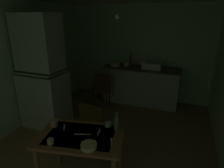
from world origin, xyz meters
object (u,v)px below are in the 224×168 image
Objects in this scene: hand_pump at (130,60)px; glass_bottle at (117,122)px; serving_bowl_wide at (89,146)px; sink_basin at (152,65)px; chair_far_side at (95,128)px; chair_by_counter at (101,89)px; dining_table at (81,143)px; mixing_bowl_counter at (115,64)px; hutch_cabinet at (43,77)px; mug_tall at (54,123)px.

glass_bottle is at bearing -77.72° from hand_pump.
sink_basin is at bearing 87.17° from serving_bowl_wide.
hand_pump is at bearing 92.79° from chair_far_side.
chair_by_counter is at bearing -128.48° from hand_pump.
chair_by_counter reaches higher than dining_table.
mixing_bowl_counter is 0.27× the size of chair_far_side.
hand_pump is (1.22, 1.78, 0.07)m from hutch_cabinet.
hand_pump is at bearing 97.59° from serving_bowl_wide.
sink_basin is at bearing 29.55° from chair_by_counter.
hand_pump is at bearing 85.46° from mug_tall.
glass_bottle reaches higher than dining_table.
hutch_cabinet reaches higher than sink_basin.
sink_basin is at bearing 90.17° from glass_bottle.
hand_pump is 2.87m from dining_table.
chair_far_side is at bearing -68.90° from chair_by_counter.
serving_bowl_wide is at bearing -19.87° from mug_tall.
serving_bowl_wide is 2.00× the size of mug_tall.
serving_bowl_wide is 0.49m from glass_bottle.
serving_bowl_wide is (1.62, -1.22, -0.25)m from hutch_cabinet.
sink_basin is 2.51m from glass_bottle.
sink_basin reaches higher than mixing_bowl_counter.
sink_basin reaches higher than serving_bowl_wide.
glass_bottle is (1.77, -0.77, -0.18)m from hutch_cabinet.
hutch_cabinet is at bearing 156.59° from glass_bottle.
serving_bowl_wide is at bearing -37.10° from hutch_cabinet.
mixing_bowl_counter is at bearing 75.68° from chair_by_counter.
chair_far_side is at bearing 98.43° from dining_table.
sink_basin reaches higher than mug_tall.
serving_bowl_wide is at bearing -75.11° from mixing_bowl_counter.
hand_pump reaches higher than serving_bowl_wide.
hutch_cabinet is 5.51× the size of hand_pump.
mixing_bowl_counter is 0.75m from chair_by_counter.
glass_bottle is at bearing -69.28° from mixing_bowl_counter.
mixing_bowl_counter reaches higher than glass_bottle.
hand_pump is 1.60× the size of mixing_bowl_counter.
hutch_cabinet reaches higher than chair_far_side.
dining_table is at bearing -97.26° from sink_basin.
mug_tall is (0.29, -2.13, 0.32)m from chair_by_counter.
mixing_bowl_counter is 1.37× the size of serving_bowl_wide.
sink_basin is 2.46× the size of serving_bowl_wide.
serving_bowl_wide is (0.91, -2.36, 0.30)m from chair_by_counter.
hand_pump is 2.18× the size of serving_bowl_wide.
glass_bottle is (0.15, 0.46, 0.07)m from serving_bowl_wide.
dining_table is 0.58m from chair_far_side.
mug_tall is at bearing -94.54° from hand_pump.
hand_pump reaches higher than sink_basin.
chair_far_side reaches higher than chair_by_counter.
hand_pump is at bearing 55.62° from hutch_cabinet.
hutch_cabinet is 1.94m from glass_bottle.
chair_far_side is (1.33, -0.48, -0.53)m from hutch_cabinet.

